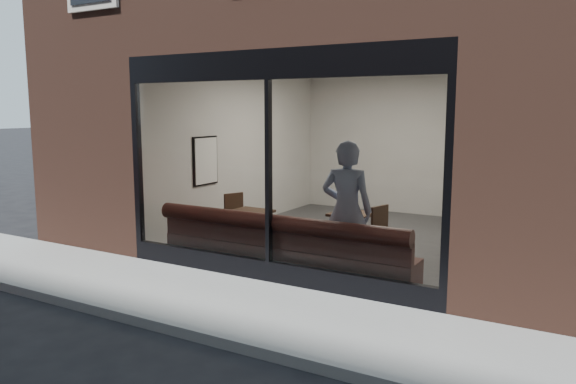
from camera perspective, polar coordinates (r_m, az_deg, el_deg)
The scene contains 21 objects.
ground at distance 6.47m, azimuth -11.88°, elevation -13.63°, with size 120.00×120.00×0.00m, color black.
sidewalk_near at distance 7.19m, azimuth -6.46°, elevation -11.16°, with size 40.00×2.00×0.01m, color gray.
kerb_near at distance 6.41m, azimuth -12.20°, elevation -13.27°, with size 40.00×0.10×0.12m, color gray.
host_building_pier_left at distance 14.69m, azimuth -2.06°, elevation 5.30°, with size 2.50×12.00×3.20m, color brown.
host_building_backfill at distance 15.97m, azimuth 15.41°, elevation 5.26°, with size 5.00×6.00×3.20m, color brown.
cafe_floor at distance 10.53m, azimuth 6.64°, elevation -4.72°, with size 6.00×6.00×0.00m, color #2D2D30.
cafe_ceiling at distance 10.29m, azimuth 6.95°, elevation 12.74°, with size 6.00×6.00×0.00m, color white.
cafe_wall_back at distance 13.08m, azimuth 12.01°, elevation 4.73°, with size 5.00×5.00×0.00m, color beige.
cafe_wall_left at distance 11.50m, azimuth -4.70°, elevation 4.39°, with size 6.00×6.00×0.00m, color beige.
cafe_wall_right at distance 9.59m, azimuth 20.60°, elevation 3.06°, with size 6.00×6.00×0.00m, color beige.
storefront_kick at distance 7.97m, azimuth -1.93°, elevation -8.04°, with size 5.00×0.10×0.30m, color black.
storefront_header at distance 7.66m, azimuth -2.04°, elevation 12.85°, with size 5.00×0.10×0.40m, color black.
storefront_mullion at distance 7.69m, azimuth -1.99°, elevation 2.01°, with size 0.06×0.10×2.50m, color black.
storefront_glass at distance 7.66m, azimuth -2.10°, elevation 1.99°, with size 4.80×4.80×0.00m, color white.
banquette at distance 8.28m, azimuth -0.46°, elevation -6.87°, with size 4.00×0.55×0.45m, color #3B1A15.
person at distance 7.94m, azimuth 5.98°, elevation -1.91°, with size 0.72×0.47×1.98m, color #8695B8.
cafe_table_left at distance 9.20m, azimuth -3.93°, elevation -2.03°, with size 0.63×0.63×0.04m, color black.
cafe_table_right at distance 9.06m, azimuth 6.50°, elevation -2.23°, with size 0.63×0.63×0.04m, color black.
cafe_chair_left at distance 10.14m, azimuth -6.08°, elevation -3.95°, with size 0.38×0.38×0.04m, color black.
cafe_chair_right at distance 8.91m, azimuth 8.24°, elevation -5.75°, with size 0.39×0.39×0.04m, color black.
wall_poster at distance 10.51m, azimuth -8.32°, elevation 3.16°, with size 0.02×0.63×0.84m, color white.
Camera 1 is at (4.06, -4.42, 2.42)m, focal length 35.00 mm.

